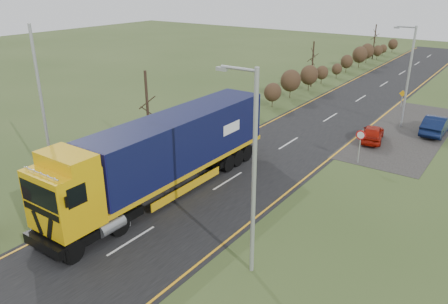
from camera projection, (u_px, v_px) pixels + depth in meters
ground at (186, 207)px, 23.67m from camera, size 160.00×160.00×0.00m
road at (276, 151)px, 31.25m from camera, size 8.00×120.00×0.02m
layby at (406, 131)px, 35.34m from camera, size 6.00×18.00×0.02m
lane_markings at (273, 152)px, 31.01m from camera, size 7.52×116.00×0.01m
hedgerow at (191, 122)px, 32.26m from camera, size 2.24×102.04×6.05m
lorry at (166, 151)px, 24.34m from camera, size 3.16×16.25×4.53m
car_red_hatchback at (373, 133)px, 33.00m from camera, size 2.22×3.94×1.27m
car_blue_sedan at (436, 125)px, 34.53m from camera, size 1.63×4.55×1.49m
streetlight_near at (252, 167)px, 16.89m from camera, size 1.85×0.18×8.65m
streetlight_mid at (408, 73)px, 34.87m from camera, size 1.74×0.18×8.15m
left_pole at (44, 115)px, 23.45m from camera, size 0.16×0.16×9.48m
speed_sign at (360, 140)px, 28.68m from camera, size 0.64×0.10×2.33m
warning_board at (402, 97)px, 41.62m from camera, size 0.63×0.11×1.64m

